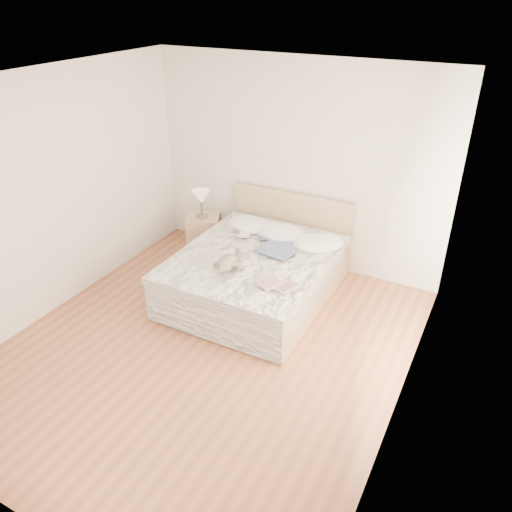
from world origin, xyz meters
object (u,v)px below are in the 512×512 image
nightstand (204,234)px  childrens_book (279,285)px  table_lamp (201,198)px  teddy_bear (228,266)px  bed (258,272)px  photo_book (241,234)px

nightstand → childrens_book: childrens_book is taller
table_lamp → teddy_bear: (1.09, -1.15, -0.19)m
table_lamp → childrens_book: (1.75, -1.21, -0.21)m
bed → table_lamp: bearing=153.0°
table_lamp → teddy_bear: size_ratio=1.17×
nightstand → teddy_bear: bearing=-46.9°
nightstand → table_lamp: size_ratio=1.44×
nightstand → teddy_bear: size_ratio=1.68×
childrens_book → table_lamp: bearing=169.0°
table_lamp → photo_book: (0.80, -0.33, -0.21)m
photo_book → teddy_bear: teddy_bear is taller
table_lamp → teddy_bear: 1.60m
childrens_book → nightstand: bearing=168.6°
nightstand → teddy_bear: teddy_bear is taller
photo_book → teddy_bear: 0.87m
photo_book → childrens_book: bearing=-59.0°
photo_book → table_lamp: bearing=140.9°
table_lamp → photo_book: bearing=-22.7°
bed → teddy_bear: bed is taller
childrens_book → teddy_bear: bearing=-161.8°
bed → photo_book: bed is taller
photo_book → childrens_book: 1.30m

